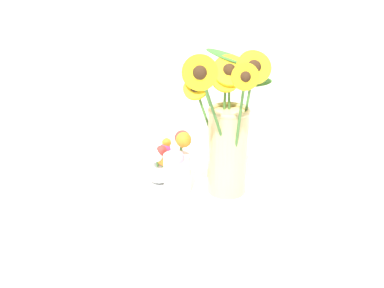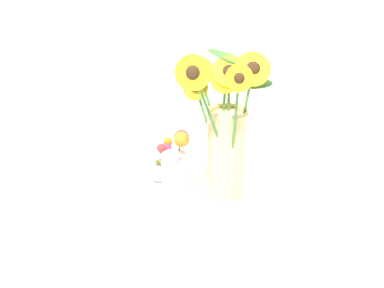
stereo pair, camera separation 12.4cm
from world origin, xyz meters
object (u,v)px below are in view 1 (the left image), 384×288
Objects in this scene: mason_jar_sunflowers at (227,132)px; vase_small_center at (178,167)px; serving_tray at (192,188)px; vase_bulb_right at (160,164)px.

mason_jar_sunflowers is 0.16m from vase_small_center.
mason_jar_sunflowers is at bearing -20.85° from serving_tray.
vase_small_center reaches higher than vase_bulb_right.
vase_small_center is at bearing -53.24° from vase_bulb_right.
mason_jar_sunflowers is at bearing -16.22° from vase_bulb_right.
vase_bulb_right is at bearing 126.76° from vase_small_center.
serving_tray is 3.86× the size of vase_bulb_right.
vase_bulb_right is at bearing 163.78° from mason_jar_sunflowers.
vase_bulb_right is (-0.09, 0.02, 0.07)m from serving_tray.
mason_jar_sunflowers is at bearing 4.63° from vase_small_center.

